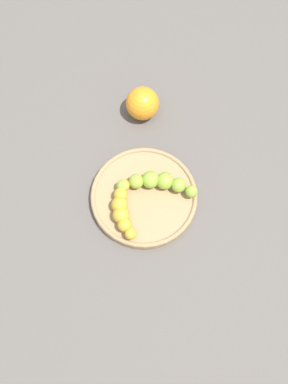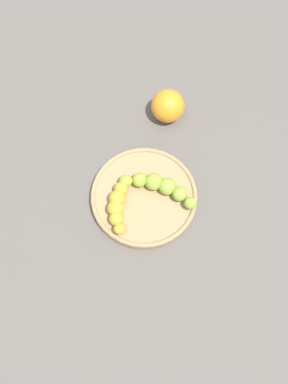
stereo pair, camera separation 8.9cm
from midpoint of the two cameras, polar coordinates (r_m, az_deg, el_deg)
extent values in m
plane|color=#56514C|center=(0.93, -2.73, -1.22)|extent=(2.40, 2.40, 0.00)
cylinder|color=#A08259|center=(0.92, -2.76, -1.02)|extent=(0.23, 0.23, 0.02)
torus|color=#A08259|center=(0.91, -2.78, -0.82)|extent=(0.23, 0.23, 0.01)
sphere|color=#8CAD38|center=(0.89, 3.47, -0.27)|extent=(0.03, 0.03, 0.03)
sphere|color=#8CAD38|center=(0.90, 1.78, 0.62)|extent=(0.03, 0.03, 0.03)
sphere|color=#8CAD38|center=(0.90, -0.05, 1.14)|extent=(0.04, 0.04, 0.04)
sphere|color=#8CAD38|center=(0.90, -1.95, 1.30)|extent=(0.04, 0.04, 0.04)
sphere|color=#8CAD38|center=(0.90, -3.84, 1.07)|extent=(0.03, 0.03, 0.03)
sphere|color=#8CAD38|center=(0.90, -5.65, 0.47)|extent=(0.03, 0.03, 0.03)
sphere|color=gold|center=(0.90, -5.46, 0.57)|extent=(0.02, 0.02, 0.02)
sphere|color=gold|center=(0.90, -5.93, -0.70)|extent=(0.03, 0.03, 0.03)
sphere|color=gold|center=(0.89, -6.10, -2.04)|extent=(0.03, 0.03, 0.03)
sphere|color=gold|center=(0.88, -5.95, -3.39)|extent=(0.03, 0.03, 0.03)
sphere|color=gold|center=(0.87, -5.49, -4.70)|extent=(0.03, 0.03, 0.03)
sphere|color=gold|center=(0.87, -4.72, -5.88)|extent=(0.02, 0.02, 0.02)
sphere|color=orange|center=(0.99, -2.81, 11.30)|extent=(0.08, 0.08, 0.08)
camera|label=1|loc=(0.04, -92.88, -7.07)|focal=40.45mm
camera|label=2|loc=(0.04, 87.12, 7.07)|focal=40.45mm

